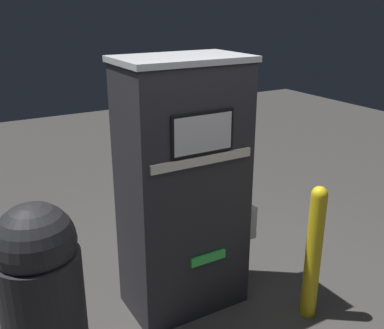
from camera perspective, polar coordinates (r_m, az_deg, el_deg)
The scene contains 4 objects.
ground_plane at distance 3.55m, azimuth 1.13°, elevation -18.90°, with size 14.00×14.00×0.00m, color #423F3D.
gas_pump at distance 3.25m, azimuth -1.10°, elevation -3.15°, with size 0.96×0.56×1.89m.
safety_bollard at distance 3.39m, azimuth 15.20°, elevation -10.50°, with size 0.12×0.12×1.04m.
trash_bin at distance 2.98m, azimuth -18.61°, elevation -14.74°, with size 0.51×0.51×1.14m.
Camera 1 is at (-1.45, -2.36, 2.21)m, focal length 42.00 mm.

